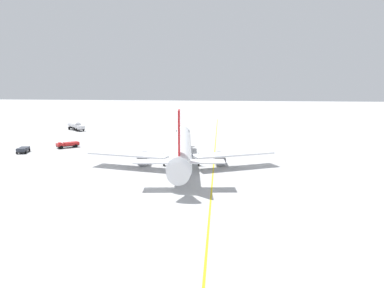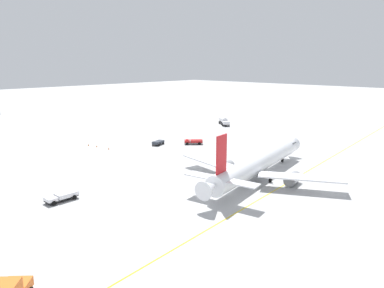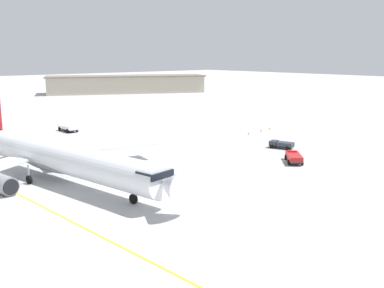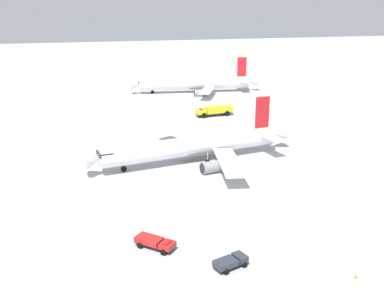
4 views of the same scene
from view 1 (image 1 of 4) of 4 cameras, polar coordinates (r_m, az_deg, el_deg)
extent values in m
plane|color=#B2B2B2|center=(71.76, -1.04, -2.44)|extent=(600.00, 600.00, 0.00)
cylinder|color=white|center=(66.68, -1.75, -0.62)|extent=(36.18, 9.51, 3.73)
cone|color=white|center=(85.68, -1.49, 1.62)|extent=(3.53, 3.98, 3.54)
cone|color=white|center=(47.51, -2.21, -4.36)|extent=(4.46, 3.77, 3.17)
cube|color=black|center=(83.39, -1.52, 1.98)|extent=(2.88, 3.52, 0.70)
ellipsoid|color=gray|center=(65.10, -1.77, -1.79)|extent=(13.35, 5.41, 2.05)
cube|color=red|center=(50.23, -2.13, 1.96)|extent=(3.20, 0.75, 6.46)
cube|color=white|center=(51.21, -6.25, -2.89)|extent=(3.52, 6.26, 0.20)
cube|color=white|center=(51.02, 2.07, -2.89)|extent=(3.52, 6.26, 0.20)
cube|color=white|center=(64.87, -10.30, -1.64)|extent=(6.36, 15.86, 0.28)
cube|color=white|center=(64.47, 6.76, -1.62)|extent=(10.67, 15.33, 0.28)
cylinder|color=gray|center=(66.90, -7.99, -2.42)|extent=(4.32, 2.81, 2.19)
cylinder|color=black|center=(68.90, -7.78, -2.07)|extent=(0.45, 1.86, 1.86)
cylinder|color=gray|center=(66.61, 4.52, -2.41)|extent=(4.32, 2.81, 2.19)
cylinder|color=black|center=(68.62, 4.37, -2.06)|extent=(0.45, 1.86, 1.86)
cylinder|color=#9EA0A5|center=(80.46, -1.55, -0.05)|extent=(0.20, 0.20, 1.92)
cylinder|color=black|center=(80.62, -1.55, -0.73)|extent=(1.13, 0.47, 1.10)
cylinder|color=#9EA0A5|center=(65.37, -4.63, -2.29)|extent=(0.20, 0.20, 1.92)
cylinder|color=black|center=(65.57, -4.62, -3.11)|extent=(1.13, 0.47, 1.10)
cylinder|color=#9EA0A5|center=(65.23, 1.10, -2.29)|extent=(0.20, 0.20, 1.92)
cylinder|color=black|center=(65.43, 1.10, -3.11)|extent=(1.13, 0.47, 1.10)
cube|color=#232326|center=(124.81, -18.52, 2.44)|extent=(6.98, 8.04, 0.20)
cube|color=silver|center=(121.91, -17.93, 2.62)|extent=(3.38, 3.38, 1.10)
cube|color=black|center=(120.90, -17.71, 2.66)|extent=(1.63, 1.32, 0.62)
cylinder|color=silver|center=(125.87, -18.79, 3.01)|extent=(5.42, 6.05, 2.12)
cylinder|color=black|center=(122.59, -17.42, 2.33)|extent=(0.90, 1.04, 1.10)
cylinder|color=black|center=(121.59, -18.44, 2.22)|extent=(0.90, 1.04, 1.10)
cylinder|color=black|center=(127.82, -18.54, 2.55)|extent=(0.90, 1.04, 1.10)
cylinder|color=black|center=(126.86, -19.53, 2.44)|extent=(0.90, 1.04, 1.10)
cube|color=#232326|center=(87.15, -25.99, -1.01)|extent=(4.29, 2.70, 0.20)
cube|color=#2D333D|center=(85.76, -26.28, -0.88)|extent=(1.70, 2.12, 0.70)
cube|color=black|center=(85.27, -26.38, -0.87)|extent=(0.54, 1.50, 0.39)
cube|color=#2D333D|center=(87.74, -25.88, -0.67)|extent=(3.04, 2.54, 0.60)
cylinder|color=black|center=(85.58, -25.66, -1.23)|extent=(0.69, 0.46, 0.64)
cylinder|color=black|center=(86.13, -26.84, -1.25)|extent=(0.69, 0.46, 0.64)
cylinder|color=black|center=(88.11, -25.17, -0.91)|extent=(0.69, 0.46, 0.64)
cylinder|color=black|center=(88.64, -26.31, -0.93)|extent=(0.69, 0.46, 0.64)
cube|color=#232326|center=(89.99, -19.74, -0.26)|extent=(4.82, 4.79, 0.20)
cube|color=red|center=(89.42, -20.86, -0.11)|extent=(2.44, 2.44, 0.65)
cube|color=black|center=(89.23, -21.29, -0.09)|extent=(1.18, 1.19, 0.36)
cube|color=red|center=(90.17, -19.23, 0.07)|extent=(3.77, 3.76, 0.70)
cube|color=red|center=(89.36, -20.88, 0.16)|extent=(1.36, 1.37, 0.16)
cylinder|color=black|center=(88.60, -20.68, -0.53)|extent=(0.74, 0.73, 0.76)
cylinder|color=black|center=(90.41, -21.01, -0.36)|extent=(0.74, 0.73, 0.76)
cylinder|color=black|center=(89.59, -18.55, -0.30)|extent=(0.74, 0.73, 0.76)
cylinder|color=black|center=(91.38, -18.92, -0.14)|extent=(0.74, 0.73, 0.76)
cube|color=yellow|center=(71.16, 3.66, -2.55)|extent=(176.00, 12.87, 0.01)
camera|label=2|loc=(28.32, 94.95, 16.48)|focal=34.01mm
camera|label=3|loc=(117.33, 14.16, 9.65)|focal=41.44mm
camera|label=4|loc=(128.77, -39.31, 13.91)|focal=43.06mm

